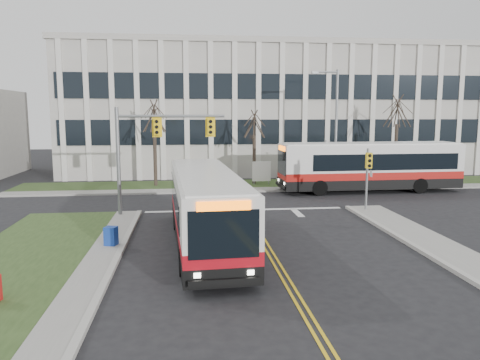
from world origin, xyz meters
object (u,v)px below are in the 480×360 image
streetlight (334,122)px  bus_cross (370,168)px  bus_main (206,210)px  newspaper_box_blue (111,237)px  directory_sign (261,172)px

streetlight → bus_cross: (2.14, -2.20, -3.40)m
bus_main → newspaper_box_blue: bus_main is taller
directory_sign → bus_cross: bearing=-24.5°
streetlight → newspaper_box_blue: streetlight is taller
streetlight → bus_main: streetlight is taller
bus_cross → directory_sign: bearing=-116.0°
bus_cross → streetlight: bearing=-137.3°
streetlight → newspaper_box_blue: bearing=-133.9°
bus_main → newspaper_box_blue: (-4.14, 0.02, -1.14)m
bus_main → bus_cross: bus_cross is taller
streetlight → bus_cross: 4.58m
streetlight → directory_sign: size_ratio=4.60×
streetlight → newspaper_box_blue: size_ratio=9.68×
streetlight → directory_sign: bearing=166.8°
bus_main → bus_cross: (12.82, 13.23, 0.18)m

